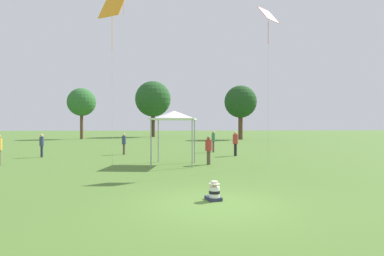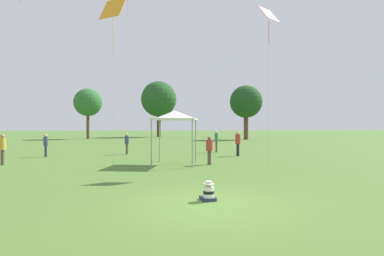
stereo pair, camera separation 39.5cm
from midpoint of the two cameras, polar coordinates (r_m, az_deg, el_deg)
ground_plane at (r=8.74m, az=4.53°, el=-14.28°), size 300.00×300.00×0.00m
seated_toddler at (r=9.09m, az=4.42°, el=-12.14°), size 0.49×0.56×0.59m
person_standing_0 at (r=25.47m, az=5.10°, el=-2.11°), size 0.41×0.41×1.83m
person_standing_1 at (r=20.16m, az=-31.93°, el=-3.00°), size 0.49×0.49×1.76m
person_standing_2 at (r=24.05m, az=-11.84°, el=-2.58°), size 0.46×0.46×1.65m
person_standing_3 at (r=17.24m, az=3.99°, el=-3.83°), size 0.41×0.41×1.63m
person_standing_4 at (r=22.48m, az=9.22°, el=-2.53°), size 0.48×0.48×1.83m
person_standing_5 at (r=23.95m, az=-25.68°, el=-2.60°), size 0.41×0.41×1.65m
canopy_tent at (r=17.22m, az=-2.64°, el=2.33°), size 2.84×2.84×3.10m
kite_0 at (r=17.22m, az=15.10°, el=19.60°), size 1.22×1.15×8.49m
kite_1 at (r=31.64m, az=-11.82°, el=22.28°), size 0.86×0.60×15.33m
kite_4 at (r=17.93m, az=-14.18°, el=20.86°), size 1.55×1.29×9.26m
distant_tree_0 at (r=63.37m, az=-6.17°, el=5.47°), size 7.42×7.42×11.67m
distant_tree_1 at (r=51.04m, az=10.46°, el=4.90°), size 5.42×5.42×9.07m
distant_tree_2 at (r=55.46m, az=-19.03°, el=4.60°), size 4.82×4.82×8.83m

